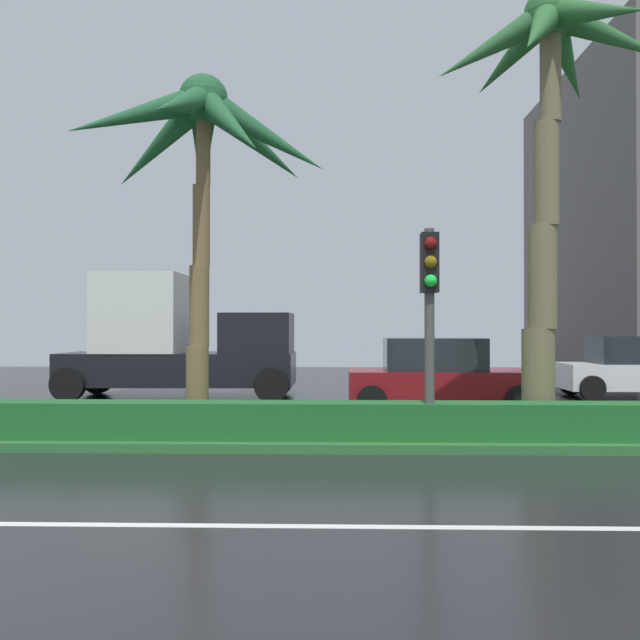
{
  "coord_description": "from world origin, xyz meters",
  "views": [
    {
      "loc": [
        2.85,
        -5.12,
        1.99
      ],
      "look_at": [
        2.38,
        12.02,
        2.15
      ],
      "focal_mm": 40.23,
      "sensor_mm": 36.0,
      "label": 1
    }
  ],
  "objects": [
    {
      "name": "ground_plane",
      "position": [
        0.0,
        9.0,
        -0.05
      ],
      "size": [
        90.0,
        42.0,
        0.1
      ],
      "primitive_type": "cube",
      "color": "black"
    },
    {
      "name": "median_strip",
      "position": [
        0.0,
        8.0,
        0.07
      ],
      "size": [
        85.5,
        4.0,
        0.15
      ],
      "primitive_type": "cube",
      "color": "#2D6B33",
      "rests_on": "ground_plane"
    },
    {
      "name": "box_truck_lead",
      "position": [
        -1.71,
        14.78,
        1.55
      ],
      "size": [
        6.4,
        2.64,
        3.46
      ],
      "color": "black",
      "rests_on": "ground_plane"
    },
    {
      "name": "traffic_signal_median_right",
      "position": [
        4.29,
        6.4,
        2.5
      ],
      "size": [
        0.28,
        0.43,
        3.41
      ],
      "color": "#4C4C47",
      "rests_on": "median_strip"
    },
    {
      "name": "near_lane_divider_stripe",
      "position": [
        0.0,
        2.0,
        0.0
      ],
      "size": [
        81.0,
        0.14,
        0.01
      ],
      "primitive_type": "cube",
      "color": "white",
      "rests_on": "ground_plane"
    },
    {
      "name": "car_in_traffic_second",
      "position": [
        5.17,
        11.8,
        0.83
      ],
      "size": [
        4.3,
        2.02,
        1.72
      ],
      "color": "maroon",
      "rests_on": "ground_plane"
    },
    {
      "name": "median_hedge",
      "position": [
        0.0,
        6.6,
        0.45
      ],
      "size": [
        76.5,
        0.7,
        0.6
      ],
      "color": "#1E6028",
      "rests_on": "median_strip"
    },
    {
      "name": "palm_tree_centre",
      "position": [
        6.5,
        7.4,
        6.06
      ],
      "size": [
        4.23,
        4.15,
        7.75
      ],
      "color": "#6F6445",
      "rests_on": "median_strip"
    },
    {
      "name": "car_in_traffic_third",
      "position": [
        11.19,
        15.09,
        0.83
      ],
      "size": [
        4.3,
        2.02,
        1.72
      ],
      "color": "white",
      "rests_on": "ground_plane"
    },
    {
      "name": "palm_tree_centre_left",
      "position": [
        0.38,
        7.81,
        5.32
      ],
      "size": [
        4.65,
        4.76,
        6.44
      ],
      "color": "brown",
      "rests_on": "median_strip"
    }
  ]
}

